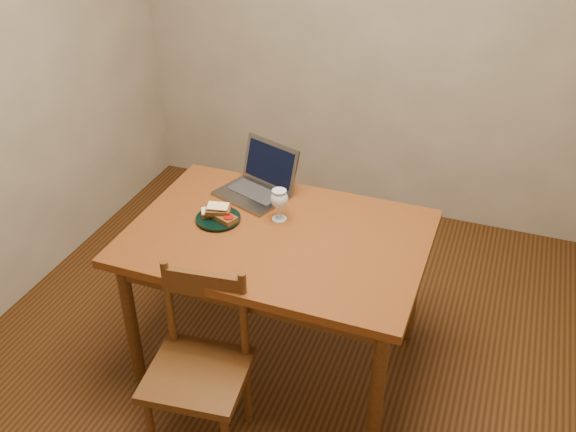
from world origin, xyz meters
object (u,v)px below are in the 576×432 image
(plate, at_px, (218,219))
(laptop, at_px, (260,180))
(chair, at_px, (198,361))
(milk_glass, at_px, (279,205))
(table, at_px, (277,250))

(plate, xyz_separation_m, laptop, (0.08, 0.31, 0.05))
(plate, bearing_deg, chair, -73.72)
(chair, height_order, plate, chair)
(chair, distance_m, milk_glass, 0.77)
(plate, distance_m, laptop, 0.32)
(table, bearing_deg, milk_glass, 106.72)
(chair, xyz_separation_m, plate, (-0.17, 0.57, 0.29))
(plate, height_order, milk_glass, milk_glass)
(table, relative_size, chair, 2.99)
(table, distance_m, laptop, 0.41)
(chair, height_order, laptop, laptop)
(chair, relative_size, plate, 2.13)
(milk_glass, bearing_deg, laptop, 131.45)
(laptop, bearing_deg, milk_glass, -28.77)
(laptop, bearing_deg, table, -36.26)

